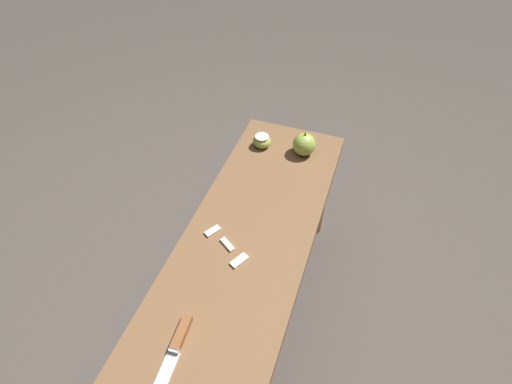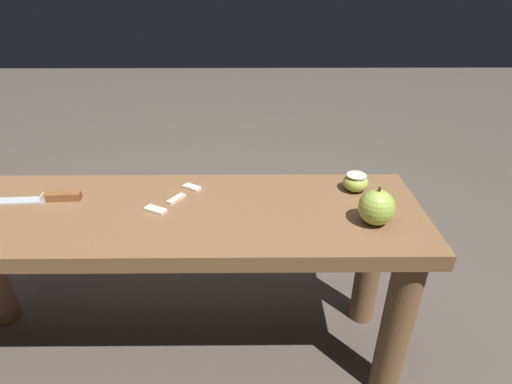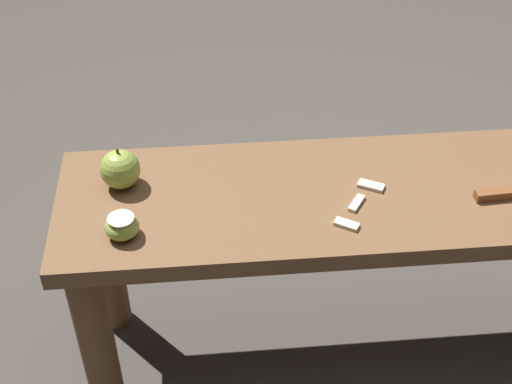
# 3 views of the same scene
# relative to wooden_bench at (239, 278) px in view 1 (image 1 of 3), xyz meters

# --- Properties ---
(ground_plane) EXTENTS (8.00, 8.00, 0.00)m
(ground_plane) POSITION_rel_wooden_bench_xyz_m (0.00, 0.00, -0.39)
(ground_plane) COLOR #4C443D
(wooden_bench) EXTENTS (1.30, 0.38, 0.50)m
(wooden_bench) POSITION_rel_wooden_bench_xyz_m (0.00, 0.00, 0.00)
(wooden_bench) COLOR brown
(wooden_bench) RESTS_ON ground_plane
(knife) EXTENTS (0.24, 0.04, 0.02)m
(knife) POSITION_rel_wooden_bench_xyz_m (-0.30, 0.05, 0.12)
(knife) COLOR #B7BABF
(knife) RESTS_ON wooden_bench
(apple_whole) EXTENTS (0.08, 0.08, 0.09)m
(apple_whole) POSITION_rel_wooden_bench_xyz_m (0.51, -0.06, 0.15)
(apple_whole) COLOR #9EB747
(apple_whole) RESTS_ON wooden_bench
(apple_cut) EXTENTS (0.07, 0.07, 0.05)m
(apple_cut) POSITION_rel_wooden_bench_xyz_m (0.50, 0.10, 0.13)
(apple_cut) COLOR #9EB747
(apple_cut) RESTS_ON wooden_bench
(apple_slice_near_knife) EXTENTS (0.04, 0.05, 0.01)m
(apple_slice_near_knife) POSITION_rel_wooden_bench_xyz_m (0.03, 0.05, 0.11)
(apple_slice_near_knife) COLOR beige
(apple_slice_near_knife) RESTS_ON wooden_bench
(apple_slice_center) EXTENTS (0.06, 0.05, 0.01)m
(apple_slice_center) POSITION_rel_wooden_bench_xyz_m (-0.01, -0.01, 0.11)
(apple_slice_center) COLOR beige
(apple_slice_center) RESTS_ON wooden_bench
(apple_slice_near_bowl) EXTENTS (0.05, 0.04, 0.01)m
(apple_slice_near_bowl) POSITION_rel_wooden_bench_xyz_m (0.06, 0.11, 0.11)
(apple_slice_near_bowl) COLOR beige
(apple_slice_near_bowl) RESTS_ON wooden_bench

